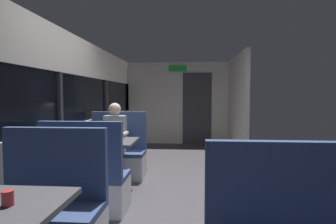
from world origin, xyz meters
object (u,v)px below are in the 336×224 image
at_px(bench_mid_window_facing_entry, 117,158).
at_px(bench_mid_window_facing_end, 87,184).
at_px(seated_passenger, 116,146).
at_px(coffee_cup_primary, 8,198).
at_px(dining_table_mid_window, 104,147).
at_px(bench_near_window_facing_entry, 47,219).

bearing_deg(bench_mid_window_facing_entry, bench_mid_window_facing_end, -90.00).
relative_size(seated_passenger, coffee_cup_primary, 14.00).
bearing_deg(bench_mid_window_facing_entry, seated_passenger, -90.00).
relative_size(dining_table_mid_window, bench_mid_window_facing_entry, 0.82).
bearing_deg(bench_mid_window_facing_end, seated_passenger, 90.00).
bearing_deg(bench_near_window_facing_entry, bench_mid_window_facing_end, 90.00).
xyz_separation_m(bench_near_window_facing_entry, coffee_cup_primary, (0.14, -0.70, 0.46)).
relative_size(bench_mid_window_facing_entry, coffee_cup_primary, 12.22).
bearing_deg(dining_table_mid_window, bench_mid_window_facing_end, -90.00).
bearing_deg(bench_mid_window_facing_entry, bench_near_window_facing_entry, -90.00).
height_order(dining_table_mid_window, seated_passenger, seated_passenger).
bearing_deg(seated_passenger, coffee_cup_primary, -87.26).
relative_size(bench_near_window_facing_entry, bench_mid_window_facing_entry, 1.00).
relative_size(bench_mid_window_facing_entry, seated_passenger, 0.87).
relative_size(bench_near_window_facing_entry, seated_passenger, 0.87).
relative_size(dining_table_mid_window, seated_passenger, 0.71).
bearing_deg(bench_near_window_facing_entry, coffee_cup_primary, -78.62).
xyz_separation_m(seated_passenger, coffee_cup_primary, (0.14, -2.94, 0.25)).
height_order(bench_near_window_facing_entry, seated_passenger, seated_passenger).
relative_size(bench_near_window_facing_entry, dining_table_mid_window, 1.22).
relative_size(bench_mid_window_facing_end, seated_passenger, 0.87).
relative_size(bench_near_window_facing_entry, bench_mid_window_facing_end, 1.00).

